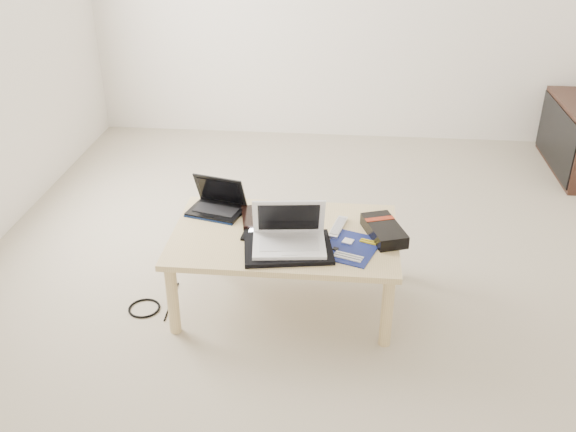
# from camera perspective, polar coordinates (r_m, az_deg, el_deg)

# --- Properties ---
(ground) EXTENTS (4.00, 4.00, 0.00)m
(ground) POSITION_cam_1_polar(r_m,az_deg,el_deg) (3.66, 3.85, -4.10)
(ground) COLOR beige
(ground) RESTS_ON ground
(coffee_table) EXTENTS (1.10, 0.70, 0.40)m
(coffee_table) POSITION_cam_1_polar(r_m,az_deg,el_deg) (3.16, -0.30, -2.30)
(coffee_table) COLOR #D6BB81
(coffee_table) RESTS_ON ground
(book) EXTENTS (0.31, 0.27, 0.03)m
(book) POSITION_cam_1_polar(r_m,az_deg,el_deg) (3.26, -1.73, -0.03)
(book) COLOR black
(book) RESTS_ON coffee_table
(netbook) EXTENTS (0.31, 0.26, 0.19)m
(netbook) POSITION_cam_1_polar(r_m,az_deg,el_deg) (3.34, -6.31, 1.05)
(netbook) COLOR black
(netbook) RESTS_ON coffee_table
(tablet) EXTENTS (0.26, 0.20, 0.01)m
(tablet) POSITION_cam_1_polar(r_m,az_deg,el_deg) (3.13, -1.72, -1.46)
(tablet) COLOR black
(tablet) RESTS_ON coffee_table
(remote) EXTENTS (0.10, 0.22, 0.02)m
(remote) POSITION_cam_1_polar(r_m,az_deg,el_deg) (3.17, 4.46, -1.00)
(remote) COLOR silver
(remote) RESTS_ON coffee_table
(neoprene_sleeve) EXTENTS (0.45, 0.36, 0.02)m
(neoprene_sleeve) POSITION_cam_1_polar(r_m,az_deg,el_deg) (2.99, -0.00, -2.88)
(neoprene_sleeve) COLOR black
(neoprene_sleeve) RESTS_ON coffee_table
(white_laptop) EXTENTS (0.36, 0.28, 0.23)m
(white_laptop) POSITION_cam_1_polar(r_m,az_deg,el_deg) (2.98, 0.08, -1.74)
(white_laptop) COLOR white
(white_laptop) RESTS_ON neoprene_sleeve
(motherboard) EXTENTS (0.32, 0.35, 0.01)m
(motherboard) POSITION_cam_1_polar(r_m,az_deg,el_deg) (3.02, 5.63, -2.83)
(motherboard) COLOR #0C184E
(motherboard) RESTS_ON coffee_table
(gpu_box) EXTENTS (0.23, 0.32, 0.06)m
(gpu_box) POSITION_cam_1_polar(r_m,az_deg,el_deg) (3.13, 8.52, -1.27)
(gpu_box) COLOR black
(gpu_box) RESTS_ON coffee_table
(cable_coil) EXTENTS (0.11, 0.11, 0.01)m
(cable_coil) POSITION_cam_1_polar(r_m,az_deg,el_deg) (3.07, -2.28, -2.10)
(cable_coil) COLOR black
(cable_coil) RESTS_ON coffee_table
(floor_cable_coil) EXTENTS (0.21, 0.21, 0.01)m
(floor_cable_coil) POSITION_cam_1_polar(r_m,az_deg,el_deg) (3.36, -12.66, -8.00)
(floor_cable_coil) COLOR black
(floor_cable_coil) RESTS_ON ground
(floor_cable_trail) EXTENTS (0.02, 0.33, 0.01)m
(floor_cable_trail) POSITION_cam_1_polar(r_m,az_deg,el_deg) (3.39, -10.32, -7.45)
(floor_cable_trail) COLOR black
(floor_cable_trail) RESTS_ON ground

